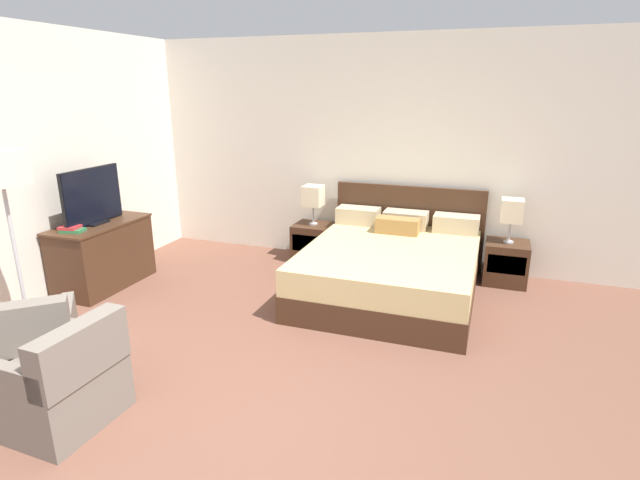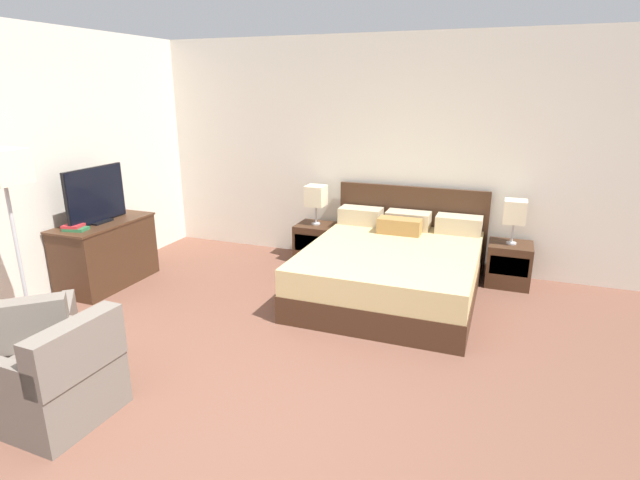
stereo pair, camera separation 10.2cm
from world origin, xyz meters
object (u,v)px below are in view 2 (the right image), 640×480
(table_lamp_right, at_px, (515,212))
(tv, at_px, (96,196))
(table_lamp_left, at_px, (316,196))
(armchair_by_window, at_px, (27,349))
(armchair_companion, at_px, (58,381))
(book_blue_cover, at_px, (73,226))
(book_red_cover, at_px, (76,229))
(bed, at_px, (393,268))
(dresser, at_px, (106,252))
(nightstand_right, at_px, (509,264))
(nightstand_left, at_px, (316,242))
(floor_lamp, at_px, (5,184))

(table_lamp_right, xyz_separation_m, tv, (-4.29, -1.65, 0.19))
(table_lamp_left, distance_m, armchair_by_window, 3.61)
(tv, distance_m, armchair_companion, 2.60)
(book_blue_cover, bearing_deg, book_red_cover, 0.00)
(bed, distance_m, book_red_cover, 3.37)
(dresser, relative_size, armchair_companion, 1.47)
(bed, distance_m, table_lamp_left, 1.50)
(tv, relative_size, armchair_by_window, 0.84)
(nightstand_right, xyz_separation_m, dresser, (-4.29, -1.61, 0.14))
(book_red_cover, bearing_deg, bed, 21.85)
(bed, height_order, nightstand_right, bed)
(nightstand_left, relative_size, tv, 0.60)
(book_red_cover, bearing_deg, table_lamp_right, 24.94)
(bed, height_order, nightstand_left, bed)
(bed, relative_size, nightstand_left, 4.34)
(dresser, relative_size, floor_lamp, 0.66)
(tv, height_order, armchair_by_window, tv)
(bed, height_order, floor_lamp, floor_lamp)
(table_lamp_left, bearing_deg, floor_lamp, -117.51)
(armchair_by_window, height_order, floor_lamp, floor_lamp)
(bed, bearing_deg, nightstand_right, 32.28)
(table_lamp_left, height_order, book_blue_cover, table_lamp_left)
(nightstand_left, distance_m, table_lamp_right, 2.44)
(nightstand_left, xyz_separation_m, armchair_companion, (-0.45, -3.65, 0.04))
(table_lamp_left, relative_size, book_red_cover, 2.20)
(nightstand_right, height_order, table_lamp_left, table_lamp_left)
(armchair_companion, bearing_deg, table_lamp_left, 83.02)
(tv, bearing_deg, book_blue_cover, -93.29)
(armchair_companion, height_order, floor_lamp, floor_lamp)
(tv, bearing_deg, bed, 16.23)
(bed, relative_size, floor_lamp, 1.24)
(dresser, distance_m, armchair_by_window, 2.02)
(bed, distance_m, dresser, 3.23)
(floor_lamp, bearing_deg, tv, 106.65)
(dresser, bearing_deg, table_lamp_left, 39.84)
(book_red_cover, bearing_deg, tv, 91.92)
(book_red_cover, bearing_deg, dresser, 92.11)
(nightstand_left, bearing_deg, tv, -139.44)
(table_lamp_right, relative_size, armchair_companion, 0.66)
(nightstand_right, height_order, armchair_by_window, armchair_by_window)
(nightstand_left, distance_m, dresser, 2.52)
(bed, height_order, armchair_companion, bed)
(armchair_companion, bearing_deg, table_lamp_right, 52.48)
(book_red_cover, distance_m, floor_lamp, 1.24)
(tv, height_order, armchair_companion, tv)
(book_red_cover, relative_size, book_blue_cover, 1.25)
(table_lamp_left, height_order, floor_lamp, floor_lamp)
(nightstand_right, bearing_deg, armchair_companion, -127.53)
(nightstand_right, bearing_deg, book_red_cover, -155.08)
(book_red_cover, xyz_separation_m, armchair_by_window, (0.90, -1.42, -0.47))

